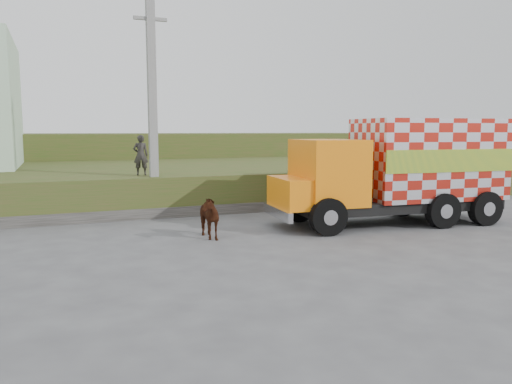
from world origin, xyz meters
name	(u,v)px	position (x,y,z in m)	size (l,w,h in m)	color
ground	(217,238)	(0.00, 0.00, 0.00)	(120.00, 120.00, 0.00)	#474749
embankment	(155,182)	(0.00, 10.00, 0.75)	(40.00, 12.00, 1.50)	#324E1A
embankment_far	(123,155)	(0.00, 22.00, 1.50)	(40.00, 12.00, 3.00)	#324E1A
retaining_strip	(129,214)	(-2.00, 4.20, 0.20)	(16.00, 0.50, 0.40)	#595651
utility_pole	(152,107)	(-1.00, 4.60, 4.08)	(1.20, 0.30, 8.00)	gray
cargo_truck	(400,170)	(6.65, 0.06, 1.86)	(8.29, 3.43, 3.61)	black
cow	(205,216)	(-0.30, 0.23, 0.65)	(0.70, 1.54, 1.30)	#37130D
pedestrian	(141,155)	(-1.35, 5.39, 2.27)	(0.56, 0.37, 1.55)	#292624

